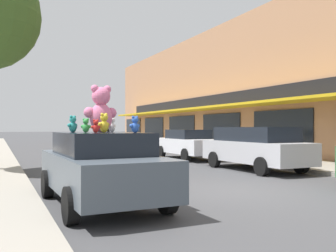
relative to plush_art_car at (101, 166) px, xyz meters
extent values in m
plane|color=#424244|center=(3.27, 0.24, -0.76)|extent=(260.00, 260.00, 0.00)
cube|color=tan|center=(16.40, 12.51, 3.24)|extent=(11.13, 38.19, 8.00)
cube|color=gold|center=(9.97, 12.51, 1.96)|extent=(1.72, 32.08, 0.12)
cube|color=black|center=(10.78, 12.51, 2.51)|extent=(0.08, 30.55, 0.70)
cube|color=black|center=(10.79, 7.06, 0.64)|extent=(0.06, 4.15, 2.00)
cube|color=black|center=(10.79, 12.51, 0.64)|extent=(0.06, 4.15, 2.00)
cube|color=black|center=(10.79, 17.97, 0.64)|extent=(0.06, 4.15, 2.00)
cube|color=black|center=(10.79, 23.43, 0.64)|extent=(0.06, 4.15, 2.00)
cube|color=black|center=(10.79, 28.88, 0.64)|extent=(0.06, 4.15, 2.00)
cube|color=#4C5660|center=(0.00, 0.00, -0.11)|extent=(1.82, 4.10, 0.70)
cube|color=black|center=(0.00, 0.00, 0.46)|extent=(1.57, 2.27, 0.43)
cylinder|color=black|center=(-0.87, 1.24, -0.46)|extent=(0.21, 0.61, 0.61)
cylinder|color=black|center=(0.82, 1.28, -0.46)|extent=(0.21, 0.61, 0.61)
cylinder|color=black|center=(-0.82, -1.28, -0.46)|extent=(0.21, 0.61, 0.61)
cylinder|color=black|center=(0.87, -1.24, -0.46)|extent=(0.21, 0.61, 0.61)
ellipsoid|color=pink|center=(0.09, 0.36, 0.98)|extent=(0.51, 0.45, 0.61)
sphere|color=pink|center=(0.09, 0.36, 1.43)|extent=(0.43, 0.43, 0.39)
sphere|color=pink|center=(0.23, 0.38, 1.58)|extent=(0.18, 0.18, 0.16)
sphere|color=pink|center=(-0.04, 0.35, 1.58)|extent=(0.18, 0.18, 0.16)
sphere|color=#FFA3DA|center=(0.07, 0.53, 1.40)|extent=(0.16, 0.16, 0.15)
sphere|color=pink|center=(0.33, 0.43, 1.08)|extent=(0.25, 0.25, 0.22)
sphere|color=pink|center=(-0.15, 0.37, 1.08)|extent=(0.25, 0.25, 0.22)
ellipsoid|color=teal|center=(-0.49, 0.35, 0.78)|extent=(0.21, 0.21, 0.21)
sphere|color=teal|center=(-0.49, 0.35, 0.94)|extent=(0.19, 0.19, 0.14)
sphere|color=teal|center=(-0.45, 0.38, 0.99)|extent=(0.08, 0.08, 0.06)
sphere|color=teal|center=(-0.53, 0.32, 0.99)|extent=(0.08, 0.08, 0.06)
sphere|color=#47CDC6|center=(-0.52, 0.40, 0.93)|extent=(0.07, 0.07, 0.05)
sphere|color=teal|center=(-0.43, 0.41, 0.82)|extent=(0.11, 0.11, 0.08)
sphere|color=teal|center=(-0.57, 0.31, 0.82)|extent=(0.11, 0.11, 0.08)
ellipsoid|color=black|center=(0.43, 1.02, 0.76)|extent=(0.17, 0.17, 0.17)
sphere|color=black|center=(0.43, 1.02, 0.89)|extent=(0.15, 0.15, 0.11)
sphere|color=black|center=(0.46, 0.99, 0.93)|extent=(0.06, 0.06, 0.05)
sphere|color=black|center=(0.40, 1.04, 0.93)|extent=(0.06, 0.06, 0.05)
sphere|color=#3A3A3D|center=(0.46, 1.05, 0.88)|extent=(0.06, 0.06, 0.04)
sphere|color=black|center=(0.49, 0.98, 0.79)|extent=(0.09, 0.09, 0.06)
sphere|color=black|center=(0.38, 1.07, 0.79)|extent=(0.09, 0.09, 0.06)
ellipsoid|color=white|center=(0.43, 0.70, 0.78)|extent=(0.21, 0.20, 0.21)
sphere|color=white|center=(0.43, 0.70, 0.93)|extent=(0.18, 0.18, 0.13)
sphere|color=white|center=(0.47, 0.73, 0.98)|extent=(0.08, 0.08, 0.06)
sphere|color=white|center=(0.39, 0.68, 0.98)|extent=(0.08, 0.08, 0.06)
sphere|color=white|center=(0.39, 0.75, 0.93)|extent=(0.07, 0.07, 0.05)
sphere|color=white|center=(0.49, 0.76, 0.81)|extent=(0.11, 0.11, 0.08)
sphere|color=white|center=(0.35, 0.67, 0.81)|extent=(0.11, 0.11, 0.08)
ellipsoid|color=yellow|center=(0.00, -0.22, 0.79)|extent=(0.23, 0.22, 0.24)
sphere|color=yellow|center=(0.00, -0.22, 0.96)|extent=(0.20, 0.20, 0.15)
sphere|color=yellow|center=(0.05, -0.19, 1.02)|extent=(0.09, 0.09, 0.06)
sphere|color=yellow|center=(-0.04, -0.25, 1.02)|extent=(0.09, 0.09, 0.06)
sphere|color=#FFFF4D|center=(-0.03, -0.16, 0.96)|extent=(0.08, 0.08, 0.06)
sphere|color=yellow|center=(0.08, -0.16, 0.83)|extent=(0.12, 0.12, 0.09)
sphere|color=yellow|center=(-0.09, -0.26, 0.83)|extent=(0.12, 0.12, 0.09)
ellipsoid|color=purple|center=(-0.39, 0.84, 0.75)|extent=(0.16, 0.16, 0.16)
sphere|color=purple|center=(-0.39, 0.84, 0.87)|extent=(0.14, 0.14, 0.10)
sphere|color=purple|center=(-0.37, 0.82, 0.91)|extent=(0.06, 0.06, 0.04)
sphere|color=purple|center=(-0.42, 0.87, 0.91)|extent=(0.06, 0.06, 0.04)
sphere|color=#BA67ED|center=(-0.36, 0.87, 0.87)|extent=(0.05, 0.05, 0.04)
sphere|color=purple|center=(-0.34, 0.80, 0.78)|extent=(0.08, 0.08, 0.06)
sphere|color=purple|center=(-0.43, 0.89, 0.78)|extent=(0.08, 0.08, 0.06)
ellipsoid|color=red|center=(-0.21, -0.43, 0.75)|extent=(0.14, 0.12, 0.16)
sphere|color=red|center=(-0.21, -0.43, 0.87)|extent=(0.11, 0.11, 0.10)
sphere|color=red|center=(-0.18, -0.42, 0.91)|extent=(0.05, 0.05, 0.04)
sphere|color=red|center=(-0.25, -0.43, 0.91)|extent=(0.05, 0.05, 0.04)
sphere|color=#FF4741|center=(-0.22, -0.38, 0.86)|extent=(0.04, 0.04, 0.04)
sphere|color=red|center=(-0.15, -0.41, 0.78)|extent=(0.07, 0.07, 0.06)
sphere|color=red|center=(-0.27, -0.43, 0.78)|extent=(0.07, 0.07, 0.06)
ellipsoid|color=green|center=(-0.28, 0.11, 0.76)|extent=(0.17, 0.17, 0.18)
sphere|color=green|center=(-0.28, 0.11, 0.89)|extent=(0.15, 0.15, 0.11)
sphere|color=green|center=(-0.24, 0.09, 0.94)|extent=(0.06, 0.06, 0.05)
sphere|color=green|center=(-0.32, 0.13, 0.94)|extent=(0.06, 0.06, 0.05)
sphere|color=#5ADA6D|center=(-0.26, 0.15, 0.88)|extent=(0.06, 0.06, 0.04)
sphere|color=green|center=(-0.21, 0.09, 0.79)|extent=(0.09, 0.09, 0.06)
sphere|color=green|center=(-0.34, 0.15, 0.79)|extent=(0.09, 0.09, 0.06)
ellipsoid|color=blue|center=(0.45, -0.75, 0.77)|extent=(0.19, 0.18, 0.20)
sphere|color=blue|center=(0.45, -0.75, 0.92)|extent=(0.16, 0.16, 0.12)
sphere|color=blue|center=(0.49, -0.73, 0.96)|extent=(0.07, 0.07, 0.05)
sphere|color=blue|center=(0.40, -0.76, 0.96)|extent=(0.07, 0.07, 0.05)
sphere|color=#548DFF|center=(0.43, -0.70, 0.91)|extent=(0.06, 0.06, 0.05)
sphere|color=blue|center=(0.51, -0.71, 0.81)|extent=(0.09, 0.09, 0.07)
sphere|color=blue|center=(0.37, -0.77, 0.81)|extent=(0.09, 0.09, 0.07)
cube|color=#B7B7BC|center=(6.55, 3.62, -0.09)|extent=(1.66, 4.57, 0.74)
cube|color=black|center=(6.55, 3.62, 0.53)|extent=(1.46, 3.19, 0.51)
cylinder|color=black|center=(5.73, 5.04, -0.46)|extent=(0.20, 0.61, 0.61)
cylinder|color=black|center=(7.36, 5.04, -0.46)|extent=(0.20, 0.61, 0.61)
cylinder|color=black|center=(5.73, 2.20, -0.46)|extent=(0.20, 0.61, 0.61)
cylinder|color=black|center=(7.36, 2.20, -0.46)|extent=(0.20, 0.61, 0.61)
cube|color=silver|center=(6.55, 8.77, -0.11)|extent=(1.66, 4.28, 0.69)
cube|color=black|center=(6.55, 8.77, 0.45)|extent=(1.46, 2.15, 0.44)
cylinder|color=black|center=(5.73, 10.10, -0.46)|extent=(0.20, 0.61, 0.61)
cylinder|color=black|center=(7.36, 10.10, -0.46)|extent=(0.20, 0.61, 0.61)
cylinder|color=black|center=(5.73, 7.45, -0.46)|extent=(0.20, 0.61, 0.61)
cylinder|color=black|center=(7.36, 7.45, -0.46)|extent=(0.20, 0.61, 0.61)
camera|label=1|loc=(-1.88, -7.29, 0.77)|focal=40.00mm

